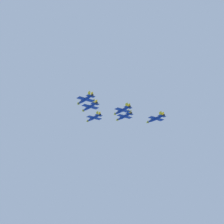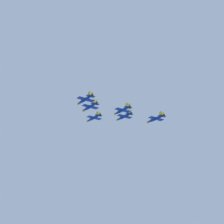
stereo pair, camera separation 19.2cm
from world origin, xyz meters
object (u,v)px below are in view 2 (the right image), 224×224
Objects in this scene: jet_left_wingman at (90,107)px; jet_slot_rear at (122,110)px; jet_lead at (94,118)px; jet_right_outer at (155,119)px; jet_right_wingman at (124,117)px; jet_left_outer at (85,99)px.

jet_slot_rear is (-9.68, 14.49, -3.62)m from jet_left_wingman.
jet_lead is 26.86m from jet_slot_rear.
jet_right_outer is 22.57m from jet_slot_rear.
jet_right_wingman is 1.01× the size of jet_slot_rear.
jet_slot_rear is at bearing -89.18° from jet_left_outer.
jet_right_outer is 1.05× the size of jet_slot_rear.
jet_slot_rear is (-22.42, 2.61, -0.42)m from jet_left_outer.
jet_lead is 35.04m from jet_right_outer.
jet_right_wingman is at bearing -40.26° from jet_slot_rear.
jet_lead reaches higher than jet_slot_rear.
jet_left_outer is 1.02× the size of jet_slot_rear.
jet_slot_rear is at bearing 179.77° from jet_lead.
jet_left_wingman is at bearing 90.37° from jet_right_wingman.
jet_left_wingman reaches higher than jet_slot_rear.
jet_right_outer is at bearing -139.87° from jet_lead.
jet_left_outer is at bearing 89.86° from jet_right_outer.
jet_right_outer is (-19.35, 28.98, -3.65)m from jet_lead.
jet_right_wingman is at bearing -89.21° from jet_left_wingman.
jet_left_outer is (35.16, 9.28, -2.79)m from jet_right_wingman.
jet_lead is 17.44m from jet_right_wingman.
jet_lead reaches higher than jet_right_wingman.
jet_right_wingman is 0.96× the size of jet_right_outer.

